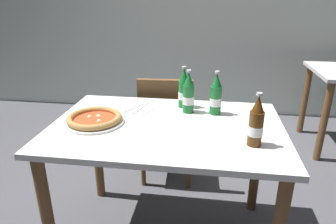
{
  "coord_description": "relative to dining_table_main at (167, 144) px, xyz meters",
  "views": [
    {
      "loc": [
        0.21,
        -1.42,
        1.39
      ],
      "look_at": [
        0.0,
        0.05,
        0.8
      ],
      "focal_mm": 32.26,
      "sensor_mm": 36.0,
      "label": 1
    }
  ],
  "objects": [
    {
      "name": "beer_bottle_center",
      "position": [
        0.06,
        0.27,
        0.22
      ],
      "size": [
        0.07,
        0.07,
        0.25
      ],
      "color": "#196B2D",
      "rests_on": "dining_table_main"
    },
    {
      "name": "beer_bottle_right",
      "position": [
        0.1,
        0.19,
        0.22
      ],
      "size": [
        0.07,
        0.07,
        0.25
      ],
      "color": "#196B2D",
      "rests_on": "dining_table_main"
    },
    {
      "name": "beer_bottle_left",
      "position": [
        0.42,
        -0.17,
        0.22
      ],
      "size": [
        0.07,
        0.07,
        0.25
      ],
      "color": "#512D0F",
      "rests_on": "dining_table_main"
    },
    {
      "name": "beer_bottle_extra",
      "position": [
        0.25,
        0.19,
        0.22
      ],
      "size": [
        0.07,
        0.07,
        0.25
      ],
      "color": "#196B2D",
      "rests_on": "dining_table_main"
    },
    {
      "name": "dining_table_main",
      "position": [
        0.0,
        0.0,
        0.0
      ],
      "size": [
        1.2,
        0.8,
        0.75
      ],
      "color": "silver",
      "rests_on": "ground_plane"
    },
    {
      "name": "napkin_with_cutlery",
      "position": [
        -0.2,
        0.2,
        0.12
      ],
      "size": [
        0.23,
        0.23,
        0.01
      ],
      "color": "white",
      "rests_on": "dining_table_main"
    },
    {
      "name": "pizza_margherita_near",
      "position": [
        -0.38,
        -0.03,
        0.14
      ],
      "size": [
        0.31,
        0.31,
        0.04
      ],
      "color": "white",
      "rests_on": "dining_table_main"
    },
    {
      "name": "chair_behind_table",
      "position": [
        -0.09,
        0.61,
        -0.15
      ],
      "size": [
        0.42,
        0.42,
        0.85
      ],
      "rotation": [
        0.0,
        0.0,
        3.19
      ],
      "color": "brown",
      "rests_on": "ground_plane"
    },
    {
      "name": "back_wall_tiled",
      "position": [
        0.0,
        2.2,
        0.66
      ],
      "size": [
        7.0,
        0.1,
        2.6
      ],
      "primitive_type": "cube",
      "color": "silver",
      "rests_on": "ground_plane"
    }
  ]
}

